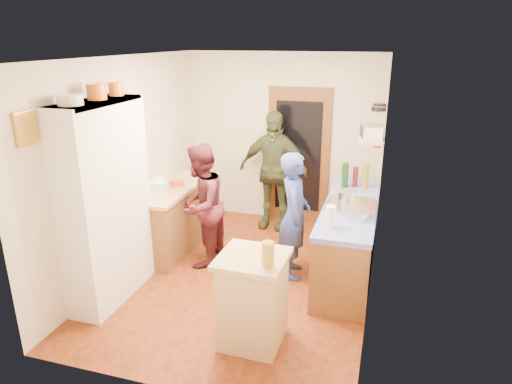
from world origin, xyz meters
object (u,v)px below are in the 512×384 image
at_px(person_left, 204,205).
at_px(person_back, 274,171).
at_px(island_base, 253,302).
at_px(right_counter_base, 349,240).
at_px(hutch_body, 106,204).
at_px(person_hob, 297,217).

bearing_deg(person_left, person_back, 158.81).
bearing_deg(person_left, island_base, 37.75).
height_order(right_counter_base, person_back, person_back).
height_order(right_counter_base, island_base, island_base).
xyz_separation_m(hutch_body, person_back, (1.25, 2.41, -0.20)).
distance_m(hutch_body, person_hob, 2.17).
relative_size(island_base, person_hob, 0.55).
height_order(person_hob, person_left, person_left).
xyz_separation_m(hutch_body, island_base, (1.77, -0.38, -0.67)).
bearing_deg(person_back, hutch_body, -114.26).
height_order(hutch_body, person_hob, hutch_body).
relative_size(island_base, person_left, 0.55).
xyz_separation_m(hutch_body, right_counter_base, (2.50, 1.30, -0.68)).
relative_size(hutch_body, right_counter_base, 1.00).
bearing_deg(person_left, person_hob, 89.45).
xyz_separation_m(right_counter_base, island_base, (-0.73, -1.68, 0.01)).
bearing_deg(person_back, island_base, -76.33).
bearing_deg(island_base, right_counter_base, 66.53).
xyz_separation_m(island_base, person_left, (-1.07, 1.41, 0.36)).
bearing_deg(island_base, hutch_body, 167.89).
distance_m(right_counter_base, island_base, 1.83).
bearing_deg(hutch_body, person_back, 62.58).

